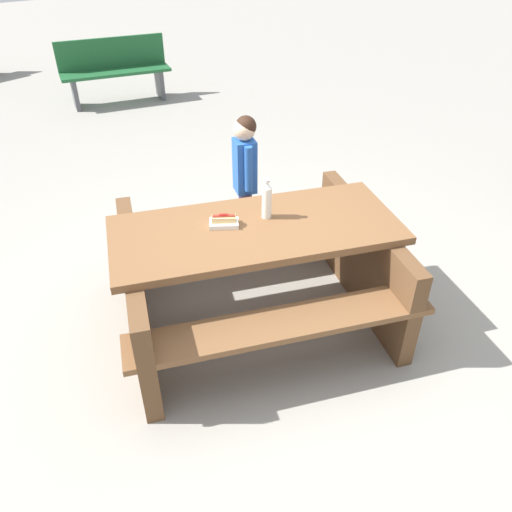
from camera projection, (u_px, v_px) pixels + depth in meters
The scene contains 6 objects.
ground_plane at pixel (256, 316), 3.57m from camera, with size 30.00×30.00×0.00m, color gray.
picnic_table at pixel (256, 266), 3.31m from camera, with size 2.13×1.86×0.75m.
soda_bottle at pixel (267, 200), 3.16m from camera, with size 0.06×0.06×0.27m.
hotdog_tray at pixel (224, 221), 3.13m from camera, with size 0.21×0.18×0.08m.
child_in_coat at pixel (245, 166), 3.93m from camera, with size 0.20×0.27×1.12m.
park_bench_mid at pixel (115, 69), 7.11m from camera, with size 1.55×0.64×0.85m.
Camera 1 is at (1.43, 2.25, 2.42)m, focal length 35.43 mm.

